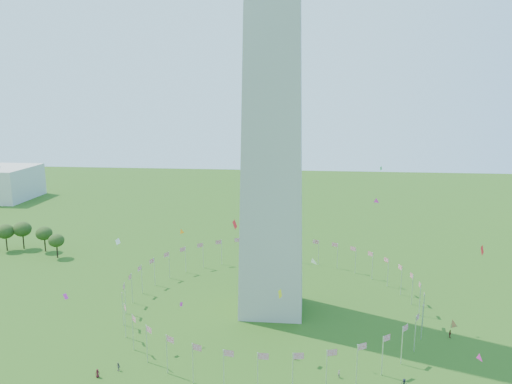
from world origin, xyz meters
TOP-DOWN VIEW (x-y plane):
  - flag_ring at (-0.00, 50.00)m, footprint 80.24×80.24m
  - kites_aloft at (9.12, 23.42)m, footprint 120.34×65.82m

SIDE VIEW (x-z plane):
  - flag_ring at x=0.00m, z-range 0.00..9.00m
  - kites_aloft at x=9.12m, z-range 0.63..37.20m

